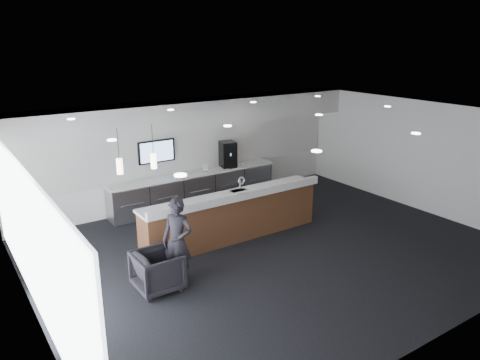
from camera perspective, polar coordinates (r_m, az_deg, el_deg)
ground at (r=10.71m, az=4.08°, el=-8.54°), size 10.00×10.00×0.00m
ceiling at (r=9.79m, az=4.45°, el=7.49°), size 10.00×8.00×0.02m
back_wall at (r=13.40m, az=-6.38°, el=3.50°), size 10.00×0.02×3.00m
left_wall at (r=8.24m, az=-24.47°, el=-6.84°), size 0.02×8.00×3.00m
right_wall at (r=13.72m, az=20.94°, el=2.79°), size 0.02×8.00×3.00m
soffit_bulkhead at (r=12.78m, az=-5.59°, el=8.13°), size 10.00×0.90×0.70m
alcove_panel at (r=13.35m, az=-6.33°, el=3.89°), size 9.80×0.06×1.40m
window_blinds_wall at (r=8.24m, az=-24.20°, el=-6.79°), size 0.04×7.36×2.55m
back_credenza at (r=13.37m, az=-5.51°, el=-1.06°), size 5.06×0.66×0.95m
wall_tv at (r=12.86m, az=-10.15°, el=3.45°), size 1.05×0.08×0.62m
pendant_left at (r=9.41m, az=-10.31°, el=2.18°), size 0.12×0.12×0.30m
pendant_right at (r=9.16m, az=-14.30°, el=1.52°), size 0.12×0.12×0.30m
ceiling_can_lights at (r=9.80m, az=4.45°, el=7.31°), size 7.00×5.00×0.02m
service_counter at (r=11.05m, az=-0.88°, el=-4.39°), size 4.60×0.79×1.49m
coffee_machine at (r=13.72m, az=-1.51°, el=3.17°), size 0.53×0.60×0.75m
info_sign_left at (r=13.29m, az=-4.24°, el=1.48°), size 0.15×0.02×0.21m
info_sign_right at (r=13.61m, az=-1.31°, el=2.02°), size 0.20×0.05×0.27m
armchair at (r=9.14m, az=-9.98°, el=-10.82°), size 0.86×0.83×0.78m
lounge_guest at (r=9.13m, az=-7.62°, el=-7.40°), size 0.70×0.75×1.73m
cup_0 at (r=13.97m, az=0.29°, el=2.03°), size 0.09×0.09×0.09m
cup_1 at (r=13.89m, az=-0.19°, el=1.94°), size 0.13×0.13×0.09m
cup_2 at (r=13.82m, az=-0.67°, el=1.86°), size 0.11×0.11×0.09m
cup_3 at (r=13.74m, az=-1.16°, el=1.77°), size 0.12×0.12×0.09m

